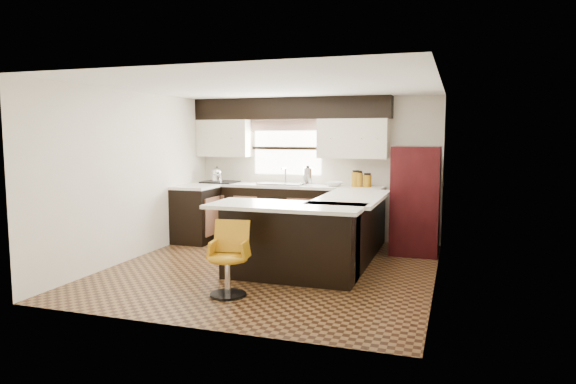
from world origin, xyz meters
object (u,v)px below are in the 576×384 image
(peninsula_long, at_px, (348,231))
(refrigerator, at_px, (416,200))
(peninsula_return, at_px, (290,243))
(bar_chair, at_px, (228,259))

(peninsula_long, relative_size, refrigerator, 1.21)
(peninsula_return, xyz_separation_m, refrigerator, (1.36, 1.89, 0.36))
(peninsula_return, xyz_separation_m, bar_chair, (-0.44, -0.87, -0.04))
(peninsula_return, height_order, bar_chair, peninsula_return)
(peninsula_return, bearing_deg, peninsula_long, 61.70)
(peninsula_long, height_order, refrigerator, refrigerator)
(peninsula_long, xyz_separation_m, peninsula_return, (-0.53, -0.97, 0.00))
(peninsula_long, distance_m, bar_chair, 2.08)
(refrigerator, bearing_deg, peninsula_long, -132.21)
(refrigerator, height_order, bar_chair, refrigerator)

